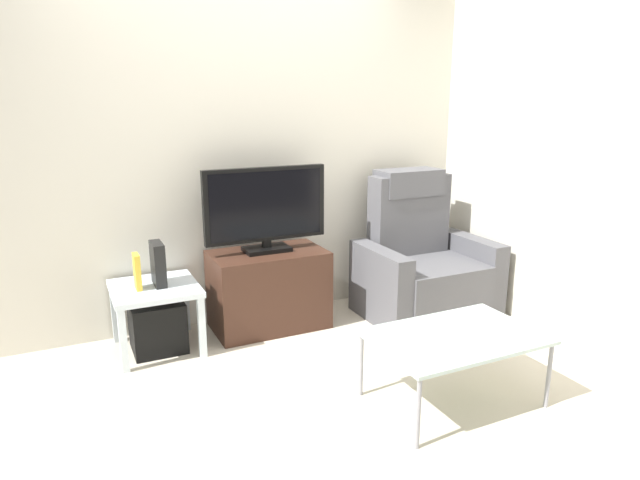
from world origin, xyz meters
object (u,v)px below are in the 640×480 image
(coffee_table, at_px, (455,339))
(cell_phone, at_px, (442,342))
(television, at_px, (266,208))
(subwoofer_box, at_px, (157,325))
(side_table, at_px, (155,296))
(tv_stand, at_px, (269,289))
(game_console, at_px, (158,264))
(recliner_armchair, at_px, (422,264))
(book_upright, at_px, (137,272))

(coffee_table, distance_m, cell_phone, 0.14)
(television, bearing_deg, subwoofer_box, -175.99)
(side_table, relative_size, subwoofer_box, 1.62)
(tv_stand, xyz_separation_m, cell_phone, (0.41, -1.45, 0.11))
(tv_stand, distance_m, side_table, 0.80)
(game_console, bearing_deg, coffee_table, -46.39)
(subwoofer_box, height_order, game_console, game_console)
(subwoofer_box, relative_size, cell_phone, 2.23)
(coffee_table, bearing_deg, game_console, 133.61)
(recliner_armchair, distance_m, coffee_table, 1.35)
(recliner_armchair, relative_size, coffee_table, 1.20)
(recliner_armchair, height_order, subwoofer_box, recliner_armchair)
(recliner_armchair, bearing_deg, tv_stand, 162.48)
(subwoofer_box, xyz_separation_m, cell_phone, (1.21, -1.41, 0.23))
(subwoofer_box, relative_size, coffee_table, 0.37)
(recliner_armchair, bearing_deg, cell_phone, -129.18)
(tv_stand, distance_m, recliner_armchair, 1.20)
(television, relative_size, side_table, 1.63)
(game_console, xyz_separation_m, cell_phone, (1.17, -1.42, -0.19))
(television, distance_m, book_upright, 0.95)
(side_table, bearing_deg, recliner_armchair, -4.97)
(subwoofer_box, xyz_separation_m, game_console, (0.04, 0.01, 0.42))
(tv_stand, bearing_deg, television, 90.00)
(television, bearing_deg, book_upright, -175.16)
(recliner_armchair, relative_size, subwoofer_box, 3.23)
(television, distance_m, game_console, 0.82)
(coffee_table, bearing_deg, television, 111.04)
(television, bearing_deg, game_console, -176.56)
(tv_stand, xyz_separation_m, recliner_armchair, (1.18, -0.21, 0.09))
(side_table, xyz_separation_m, coffee_table, (1.34, -1.36, -0.01))
(recliner_armchair, distance_m, game_console, 1.96)
(tv_stand, height_order, book_upright, book_upright)
(coffee_table, xyz_separation_m, cell_phone, (-0.13, -0.05, 0.03))
(subwoofer_box, height_order, book_upright, book_upright)
(tv_stand, bearing_deg, cell_phone, -74.09)
(tv_stand, relative_size, subwoofer_box, 2.40)
(book_upright, bearing_deg, game_console, 12.53)
(game_console, bearing_deg, recliner_armchair, -5.36)
(side_table, xyz_separation_m, subwoofer_box, (0.00, -0.00, -0.21))
(side_table, bearing_deg, cell_phone, -49.47)
(tv_stand, distance_m, television, 0.60)
(tv_stand, relative_size, television, 0.91)
(game_console, bearing_deg, subwoofer_box, -164.05)
(subwoofer_box, bearing_deg, television, 4.01)
(side_table, relative_size, game_console, 1.92)
(subwoofer_box, bearing_deg, recliner_armchair, -4.97)
(coffee_table, bearing_deg, cell_phone, -157.38)
(tv_stand, bearing_deg, side_table, -177.34)
(recliner_armchair, height_order, side_table, recliner_armchair)
(side_table, xyz_separation_m, game_console, (0.04, 0.01, 0.21))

